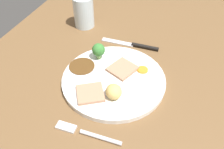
{
  "coord_description": "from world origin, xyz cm",
  "views": [
    {
      "loc": [
        -45.26,
        -14.45,
        48.15
      ],
      "look_at": [
        -3.7,
        0.48,
        6.0
      ],
      "focal_mm": 37.32,
      "sensor_mm": 36.0,
      "label": 1
    }
  ],
  "objects_px": {
    "meat_slice_main": "(123,68)",
    "knife": "(135,45)",
    "water_glass": "(84,12)",
    "roast_potato_left": "(114,91)",
    "meat_slice_under": "(90,93)",
    "carrot_coin_front": "(143,70)",
    "fork": "(86,133)",
    "dinner_plate": "(112,79)",
    "broccoli_floret": "(99,50)"
  },
  "relations": [
    {
      "from": "roast_potato_left",
      "to": "carrot_coin_front",
      "type": "distance_m",
      "value": 0.12
    },
    {
      "from": "roast_potato_left",
      "to": "water_glass",
      "type": "distance_m",
      "value": 0.36
    },
    {
      "from": "carrot_coin_front",
      "to": "fork",
      "type": "relative_size",
      "value": 0.2
    },
    {
      "from": "meat_slice_main",
      "to": "roast_potato_left",
      "type": "distance_m",
      "value": 0.1
    },
    {
      "from": "meat_slice_under",
      "to": "knife",
      "type": "xyz_separation_m",
      "value": [
        0.25,
        -0.05,
        -0.01
      ]
    },
    {
      "from": "dinner_plate",
      "to": "meat_slice_main",
      "type": "relative_size",
      "value": 3.96
    },
    {
      "from": "dinner_plate",
      "to": "roast_potato_left",
      "type": "relative_size",
      "value": 6.41
    },
    {
      "from": "knife",
      "to": "water_glass",
      "type": "height_order",
      "value": "water_glass"
    },
    {
      "from": "meat_slice_main",
      "to": "knife",
      "type": "relative_size",
      "value": 0.37
    },
    {
      "from": "meat_slice_main",
      "to": "water_glass",
      "type": "xyz_separation_m",
      "value": [
        0.19,
        0.2,
        0.03
      ]
    },
    {
      "from": "carrot_coin_front",
      "to": "fork",
      "type": "height_order",
      "value": "carrot_coin_front"
    },
    {
      "from": "water_glass",
      "to": "meat_slice_under",
      "type": "bearing_deg",
      "value": -152.97
    },
    {
      "from": "meat_slice_under",
      "to": "fork",
      "type": "height_order",
      "value": "meat_slice_under"
    },
    {
      "from": "fork",
      "to": "meat_slice_main",
      "type": "bearing_deg",
      "value": -94.74
    },
    {
      "from": "meat_slice_main",
      "to": "dinner_plate",
      "type": "bearing_deg",
      "value": 156.6
    },
    {
      "from": "meat_slice_main",
      "to": "water_glass",
      "type": "distance_m",
      "value": 0.28
    },
    {
      "from": "fork",
      "to": "knife",
      "type": "relative_size",
      "value": 0.82
    },
    {
      "from": "dinner_plate",
      "to": "carrot_coin_front",
      "type": "relative_size",
      "value": 9.18
    },
    {
      "from": "meat_slice_under",
      "to": "knife",
      "type": "distance_m",
      "value": 0.25
    },
    {
      "from": "knife",
      "to": "dinner_plate",
      "type": "bearing_deg",
      "value": 84.1
    },
    {
      "from": "roast_potato_left",
      "to": "fork",
      "type": "relative_size",
      "value": 0.28
    },
    {
      "from": "roast_potato_left",
      "to": "broccoli_floret",
      "type": "relative_size",
      "value": 0.91
    },
    {
      "from": "fork",
      "to": "water_glass",
      "type": "distance_m",
      "value": 0.45
    },
    {
      "from": "meat_slice_main",
      "to": "knife",
      "type": "bearing_deg",
      "value": 0.77
    },
    {
      "from": "carrot_coin_front",
      "to": "water_glass",
      "type": "height_order",
      "value": "water_glass"
    },
    {
      "from": "water_glass",
      "to": "meat_slice_main",
      "type": "bearing_deg",
      "value": -133.31
    },
    {
      "from": "roast_potato_left",
      "to": "knife",
      "type": "distance_m",
      "value": 0.23
    },
    {
      "from": "dinner_plate",
      "to": "meat_slice_main",
      "type": "distance_m",
      "value": 0.04
    },
    {
      "from": "meat_slice_under",
      "to": "fork",
      "type": "bearing_deg",
      "value": -161.87
    },
    {
      "from": "meat_slice_under",
      "to": "broccoli_floret",
      "type": "distance_m",
      "value": 0.14
    },
    {
      "from": "meat_slice_under",
      "to": "carrot_coin_front",
      "type": "bearing_deg",
      "value": -37.58
    },
    {
      "from": "meat_slice_main",
      "to": "broccoli_floret",
      "type": "xyz_separation_m",
      "value": [
        0.02,
        0.08,
        0.02
      ]
    },
    {
      "from": "fork",
      "to": "knife",
      "type": "bearing_deg",
      "value": -92.94
    },
    {
      "from": "dinner_plate",
      "to": "knife",
      "type": "height_order",
      "value": "dinner_plate"
    },
    {
      "from": "carrot_coin_front",
      "to": "water_glass",
      "type": "distance_m",
      "value": 0.31
    },
    {
      "from": "dinner_plate",
      "to": "fork",
      "type": "relative_size",
      "value": 1.8
    },
    {
      "from": "meat_slice_main",
      "to": "roast_potato_left",
      "type": "bearing_deg",
      "value": -174.66
    },
    {
      "from": "meat_slice_main",
      "to": "broccoli_floret",
      "type": "bearing_deg",
      "value": 73.12
    },
    {
      "from": "meat_slice_main",
      "to": "roast_potato_left",
      "type": "height_order",
      "value": "roast_potato_left"
    },
    {
      "from": "dinner_plate",
      "to": "knife",
      "type": "xyz_separation_m",
      "value": [
        0.17,
        -0.02,
        -0.0
      ]
    },
    {
      "from": "meat_slice_under",
      "to": "knife",
      "type": "relative_size",
      "value": 0.35
    },
    {
      "from": "fork",
      "to": "water_glass",
      "type": "xyz_separation_m",
      "value": [
        0.4,
        0.19,
        0.05
      ]
    },
    {
      "from": "knife",
      "to": "meat_slice_under",
      "type": "bearing_deg",
      "value": 78.83
    },
    {
      "from": "meat_slice_main",
      "to": "water_glass",
      "type": "height_order",
      "value": "water_glass"
    },
    {
      "from": "meat_slice_main",
      "to": "broccoli_floret",
      "type": "distance_m",
      "value": 0.09
    },
    {
      "from": "broccoli_floret",
      "to": "fork",
      "type": "xyz_separation_m",
      "value": [
        -0.24,
        -0.07,
        -0.04
      ]
    },
    {
      "from": "meat_slice_main",
      "to": "water_glass",
      "type": "bearing_deg",
      "value": 46.69
    },
    {
      "from": "roast_potato_left",
      "to": "water_glass",
      "type": "bearing_deg",
      "value": 36.03
    },
    {
      "from": "fork",
      "to": "carrot_coin_front",
      "type": "bearing_deg",
      "value": -107.25
    },
    {
      "from": "roast_potato_left",
      "to": "knife",
      "type": "xyz_separation_m",
      "value": [
        0.23,
        0.01,
        -0.03
      ]
    }
  ]
}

